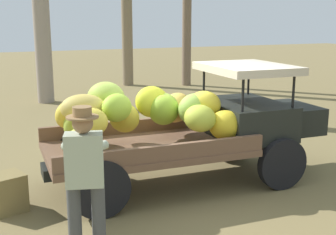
{
  "coord_description": "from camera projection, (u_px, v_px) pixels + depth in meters",
  "views": [
    {
      "loc": [
        -2.98,
        -6.0,
        2.57
      ],
      "look_at": [
        -0.38,
        0.1,
        1.08
      ],
      "focal_mm": 47.71,
      "sensor_mm": 36.0,
      "label": 1
    }
  ],
  "objects": [
    {
      "name": "ground_plane",
      "position": [
        192.0,
        183.0,
        7.08
      ],
      "size": [
        60.0,
        60.0,
        0.0
      ],
      "primitive_type": "plane",
      "color": "olive"
    },
    {
      "name": "truck",
      "position": [
        190.0,
        123.0,
        6.97
      ],
      "size": [
        4.52,
        1.85,
        1.84
      ],
      "rotation": [
        0.0,
        0.0,
        -0.03
      ],
      "color": "black",
      "rests_on": "ground"
    },
    {
      "name": "farmer",
      "position": [
        85.0,
        173.0,
        4.77
      ],
      "size": [
        0.54,
        0.5,
        1.67
      ],
      "rotation": [
        0.0,
        0.0,
        1.3
      ],
      "color": "#474849",
      "rests_on": "ground"
    },
    {
      "name": "wooden_crate",
      "position": [
        6.0,
        193.0,
        6.01
      ],
      "size": [
        0.56,
        0.54,
        0.52
      ],
      "primitive_type": "cube",
      "rotation": [
        0.0,
        0.0,
        0.32
      ],
      "color": "olive",
      "rests_on": "ground"
    }
  ]
}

